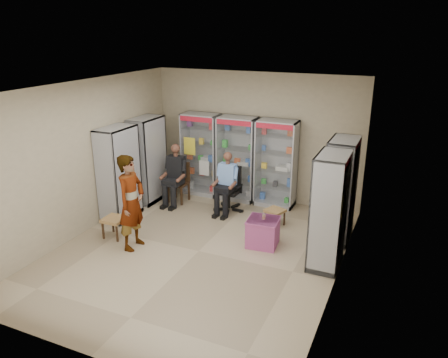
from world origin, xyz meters
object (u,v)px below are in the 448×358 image
at_px(wooden_chair, 178,183).
at_px(office_chair, 229,189).
at_px(woven_stool_b, 115,227).
at_px(standing_man, 131,202).
at_px(cabinet_left_near, 119,174).
at_px(cabinet_right_far, 340,190).
at_px(cabinet_left_far, 148,160).
at_px(woven_stool_a, 275,217).
at_px(cabinet_right_near, 329,211).
at_px(cabinet_back_mid, 237,159).
at_px(cabinet_back_right, 276,164).
at_px(pink_trunk, 263,232).
at_px(cabinet_back_left, 201,154).
at_px(seated_shopkeeper, 228,184).

height_order(wooden_chair, office_chair, office_chair).
xyz_separation_m(woven_stool_b, standing_man, (0.59, -0.19, 0.70)).
relative_size(cabinet_left_near, standing_man, 1.11).
bearing_deg(cabinet_right_far, cabinet_left_near, 101.41).
bearing_deg(cabinet_left_far, cabinet_left_near, -0.00).
distance_m(cabinet_left_near, woven_stool_a, 3.41).
relative_size(cabinet_right_near, office_chair, 1.96).
bearing_deg(cabinet_back_mid, cabinet_back_right, 0.00).
relative_size(cabinet_right_far, cabinet_left_near, 1.00).
height_order(cabinet_right_far, cabinet_left_far, same).
bearing_deg(pink_trunk, woven_stool_a, 93.46).
relative_size(cabinet_back_left, pink_trunk, 3.61).
xyz_separation_m(seated_shopkeeper, woven_stool_b, (-1.54, -2.07, -0.45)).
distance_m(cabinet_back_right, woven_stool_b, 3.81).
relative_size(pink_trunk, woven_stool_b, 1.37).
height_order(pink_trunk, woven_stool_a, pink_trunk).
xyz_separation_m(wooden_chair, seated_shopkeeper, (1.31, -0.07, 0.18)).
bearing_deg(wooden_chair, cabinet_back_right, 18.75).
bearing_deg(seated_shopkeeper, wooden_chair, 179.11).
bearing_deg(cabinet_back_right, woven_stool_b, -129.73).
height_order(seated_shopkeeper, pink_trunk, seated_shopkeeper).
height_order(cabinet_back_left, seated_shopkeeper, cabinet_back_left).
relative_size(cabinet_left_far, cabinet_left_near, 1.00).
bearing_deg(cabinet_left_far, office_chair, 95.28).
bearing_deg(seated_shopkeeper, cabinet_left_near, -146.16).
xyz_separation_m(cabinet_back_left, cabinet_back_right, (1.90, 0.00, 0.00)).
distance_m(cabinet_back_right, cabinet_right_near, 2.76).
distance_m(cabinet_back_mid, pink_trunk, 2.54).
relative_size(cabinet_back_right, office_chair, 1.96).
xyz_separation_m(cabinet_back_mid, woven_stool_a, (1.30, -1.08, -0.82)).
distance_m(cabinet_left_near, office_chair, 2.42).
xyz_separation_m(cabinet_left_far, cabinet_left_near, (0.00, -1.10, 0.00)).
distance_m(cabinet_back_mid, cabinet_left_far, 2.10).
bearing_deg(woven_stool_b, cabinet_left_far, 102.99).
xyz_separation_m(cabinet_back_right, office_chair, (-0.84, -0.75, -0.49)).
bearing_deg(cabinet_left_near, cabinet_left_far, 180.00).
bearing_deg(seated_shopkeeper, cabinet_back_left, 145.02).
height_order(cabinet_left_near, office_chair, cabinet_left_near).
relative_size(wooden_chair, standing_man, 0.52).
relative_size(cabinet_left_near, pink_trunk, 3.61).
bearing_deg(woven_stool_a, cabinet_left_near, -163.42).
bearing_deg(seated_shopkeeper, standing_man, -110.83).
height_order(cabinet_back_left, standing_man, cabinet_back_left).
relative_size(cabinet_back_mid, woven_stool_a, 5.61).
height_order(cabinet_right_far, woven_stool_b, cabinet_right_far).
xyz_separation_m(cabinet_back_right, standing_man, (-1.80, -3.06, -0.10)).
xyz_separation_m(cabinet_back_left, cabinet_back_mid, (0.95, 0.00, 0.00)).
bearing_deg(woven_stool_a, wooden_chair, 171.92).
height_order(office_chair, pink_trunk, office_chair).
height_order(cabinet_back_right, woven_stool_a, cabinet_back_right).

